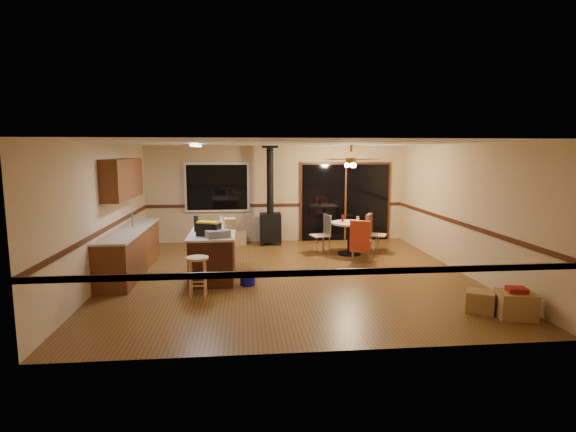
{
  "coord_description": "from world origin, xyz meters",
  "views": [
    {
      "loc": [
        -0.88,
        -8.67,
        2.44
      ],
      "look_at": [
        0.0,
        0.3,
        1.15
      ],
      "focal_mm": 28.0,
      "sensor_mm": 36.0,
      "label": 1
    }
  ],
  "objects": [
    {
      "name": "countertop",
      "position": [
        -3.2,
        0.5,
        0.88
      ],
      "size": [
        0.64,
        3.04,
        0.04
      ],
      "primitive_type": "cube",
      "color": "#BBAA91",
      "rests_on": "lower_cabinets"
    },
    {
      "name": "kitchen_island",
      "position": [
        -1.5,
        0.0,
        0.45
      ],
      "size": [
        0.88,
        1.68,
        0.9
      ],
      "color": "#3A1A0E",
      "rests_on": "ground"
    },
    {
      "name": "toolbox_black",
      "position": [
        -1.54,
        -0.39,
        1.02
      ],
      "size": [
        0.48,
        0.37,
        0.24
      ],
      "primitive_type": "cube",
      "rotation": [
        0.0,
        0.0,
        -0.39
      ],
      "color": "black",
      "rests_on": "kitchen_island"
    },
    {
      "name": "chair_near",
      "position": [
        1.65,
        0.83,
        0.6
      ],
      "size": [
        0.56,
        0.58,
        0.7
      ],
      "color": "tan",
      "rests_on": "ground"
    },
    {
      "name": "ceiling_fan",
      "position": [
        1.62,
        1.69,
        2.21
      ],
      "size": [
        0.24,
        0.24,
        0.55
      ],
      "color": "brown",
      "rests_on": "ceiling"
    },
    {
      "name": "fluorescent_strip",
      "position": [
        -1.8,
        0.3,
        2.56
      ],
      "size": [
        0.1,
        1.2,
        0.04
      ],
      "primitive_type": "cube",
      "color": "white",
      "rests_on": "ceiling"
    },
    {
      "name": "dining_table",
      "position": [
        1.62,
        1.69,
        0.53
      ],
      "size": [
        0.9,
        0.9,
        0.78
      ],
      "color": "black",
      "rests_on": "ground"
    },
    {
      "name": "upper_cabinets",
      "position": [
        -3.33,
        0.7,
        1.9
      ],
      "size": [
        0.35,
        2.0,
        0.8
      ],
      "primitive_type": "cube",
      "color": "brown",
      "rests_on": "ground"
    },
    {
      "name": "glass_red",
      "position": [
        1.47,
        1.79,
        0.86
      ],
      "size": [
        0.07,
        0.07,
        0.17
      ],
      "primitive_type": "cylinder",
      "rotation": [
        0.0,
        0.0,
        -0.06
      ],
      "color": "#590C14",
      "rests_on": "dining_table"
    },
    {
      "name": "sliding_door",
      "position": [
        1.9,
        3.45,
        1.05
      ],
      "size": [
        2.52,
        0.1,
        2.1
      ],
      "primitive_type": "cube",
      "color": "black",
      "rests_on": "ground"
    },
    {
      "name": "box_corner_b",
      "position": [
        2.71,
        -2.35,
        0.16
      ],
      "size": [
        0.52,
        0.49,
        0.32
      ],
      "primitive_type": "cube",
      "rotation": [
        0.0,
        0.0,
        -0.51
      ],
      "color": "#9D7445",
      "rests_on": "floor"
    },
    {
      "name": "wood_stove",
      "position": [
        -0.2,
        3.05,
        0.73
      ],
      "size": [
        0.55,
        0.5,
        2.52
      ],
      "color": "black",
      "rests_on": "ground"
    },
    {
      "name": "toolbox_yellow_lid",
      "position": [
        -1.54,
        -0.39,
        1.15
      ],
      "size": [
        0.44,
        0.34,
        0.03
      ],
      "primitive_type": "cube",
      "rotation": [
        0.0,
        0.0,
        -0.39
      ],
      "color": "gold",
      "rests_on": "toolbox_black"
    },
    {
      "name": "wall_left",
      "position": [
        -3.5,
        0.0,
        1.3
      ],
      "size": [
        0.0,
        7.0,
        7.0
      ],
      "primitive_type": "plane",
      "rotation": [
        1.57,
        0.0,
        1.57
      ],
      "color": "tan",
      "rests_on": "ground"
    },
    {
      "name": "lower_cabinets",
      "position": [
        -3.2,
        0.5,
        0.43
      ],
      "size": [
        0.6,
        3.0,
        0.86
      ],
      "primitive_type": "cube",
      "color": "brown",
      "rests_on": "ground"
    },
    {
      "name": "floor",
      "position": [
        0.0,
        0.0,
        0.0
      ],
      "size": [
        7.0,
        7.0,
        0.0
      ],
      "primitive_type": "plane",
      "color": "brown",
      "rests_on": "ground"
    },
    {
      "name": "chair_rail",
      "position": [
        0.0,
        0.0,
        1.0
      ],
      "size": [
        7.0,
        7.0,
        0.08
      ],
      "primitive_type": null,
      "color": "#3F1D0F",
      "rests_on": "ground"
    },
    {
      "name": "box_small_red",
      "position": [
        3.1,
        -2.64,
        0.43
      ],
      "size": [
        0.31,
        0.27,
        0.07
      ],
      "primitive_type": "cube",
      "rotation": [
        0.0,
        0.0,
        -0.2
      ],
      "color": "maroon",
      "rests_on": "box_corner_a"
    },
    {
      "name": "box_corner_a",
      "position": [
        3.1,
        -2.64,
        0.2
      ],
      "size": [
        0.59,
        0.53,
        0.39
      ],
      "primitive_type": "cube",
      "rotation": [
        0.0,
        0.0,
        -0.2
      ],
      "color": "#9D7445",
      "rests_on": "floor"
    },
    {
      "name": "box_on_island",
      "position": [
        -1.18,
        0.4,
        1.0
      ],
      "size": [
        0.27,
        0.34,
        0.21
      ],
      "primitive_type": "cube",
      "rotation": [
        0.0,
        0.0,
        0.14
      ],
      "color": "#9D7445",
      "rests_on": "kitchen_island"
    },
    {
      "name": "bottle_pink",
      "position": [
        -1.46,
        -0.12,
        1.02
      ],
      "size": [
        0.08,
        0.08,
        0.24
      ],
      "primitive_type": "cylinder",
      "rotation": [
        0.0,
        0.0,
        -0.03
      ],
      "color": "#D84C8C",
      "rests_on": "kitchen_island"
    },
    {
      "name": "bottle_dark",
      "position": [
        -1.82,
        0.09,
        1.05
      ],
      "size": [
        0.11,
        0.11,
        0.31
      ],
      "primitive_type": "cylinder",
      "rotation": [
        0.0,
        0.0,
        -0.26
      ],
      "color": "black",
      "rests_on": "kitchen_island"
    },
    {
      "name": "glass_cream",
      "position": [
        1.8,
        1.64,
        0.85
      ],
      "size": [
        0.08,
        0.08,
        0.15
      ],
      "primitive_type": "cylinder",
      "rotation": [
        0.0,
        0.0,
        0.4
      ],
      "color": "beige",
      "rests_on": "dining_table"
    },
    {
      "name": "bottle_white",
      "position": [
        -1.36,
        0.72,
        1.0
      ],
      "size": [
        0.08,
        0.08,
        0.19
      ],
      "primitive_type": "cylinder",
      "rotation": [
        0.0,
        0.0,
        0.43
      ],
      "color": "white",
      "rests_on": "kitchen_island"
    },
    {
      "name": "blue_bucket",
      "position": [
        -0.84,
        -0.59,
        0.11
      ],
      "size": [
        0.29,
        0.29,
        0.23
      ],
      "primitive_type": "cylinder",
      "rotation": [
        0.0,
        0.0,
        0.04
      ],
      "color": "#0C0BA4",
      "rests_on": "floor"
    },
    {
      "name": "wall_right",
      "position": [
        3.5,
        0.0,
        1.3
      ],
      "size": [
        0.0,
        7.0,
        7.0
      ],
      "primitive_type": "plane",
      "rotation": [
        1.57,
        0.0,
        -1.57
      ],
      "color": "tan",
      "rests_on": "ground"
    },
    {
      "name": "wall_back",
      "position": [
        0.0,
        3.5,
        1.3
      ],
      "size": [
        7.0,
        0.0,
        7.0
      ],
      "primitive_type": "plane",
      "rotation": [
        1.57,
        0.0,
        0.0
      ],
      "color": "tan",
      "rests_on": "ground"
    },
    {
      "name": "wall_front",
      "position": [
        0.0,
        -3.5,
        1.3
      ],
      "size": [
        7.0,
        0.0,
        7.0
      ],
      "primitive_type": "plane",
      "rotation": [
        -1.57,
        0.0,
        0.0
      ],
      "color": "tan",
      "rests_on": "ground"
    },
    {
      "name": "bar_stool",
      "position": [
        -1.68,
        -1.2,
        0.35
      ],
      "size": [
        0.44,
        0.44,
        0.69
      ],
      "primitive_type": "cylinder",
      "rotation": [
        0.0,
        0.0,
        0.18
      ],
      "color": "tan",
      "rests_on": "floor"
    },
    {
      "name": "toolbox_grey",
      "position": [
        -1.37,
        -0.58,
        0.97
      ],
      "size": [
        0.48,
        0.37,
        0.13
      ],
      "primitive_type": "cube",
      "rotation": [
        0.0,
        0.0,
        0.37
      ],
      "color": "slate",
      "rests_on": "kitchen_island"
    },
    {
      "name": "ceiling",
      "position": [
        0.0,
        0.0,
        2.6
      ],
      "size": [
        7.0,
        7.0,
        0.0
      ],
      "primitive_type": "plane",
      "rotation": [
        3.14,
        0.0,
        0.0
      ],
      "color": "silver",
      "rests_on": "ground"
    },
    {
      "name": "chair_right",
      "position": [
        2.15,
        1.82,
        0.6
      ],
      "size": [
        0.6,
        0.58,
        0.7
      ],
      "color": "tan",
      "rests_on": "ground"
    },
    {
      "name": "box_under_window",
      "position": [
        -1.11,
        3.1,
        0.19
      ],
      "size": [
        0.55,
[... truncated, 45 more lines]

